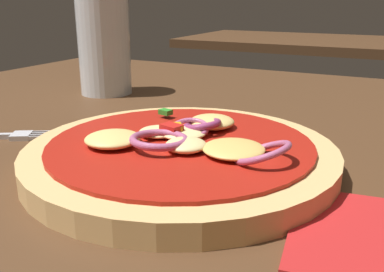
# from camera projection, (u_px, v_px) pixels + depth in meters

# --- Properties ---
(dining_table) EXTENTS (1.12, 0.94, 0.03)m
(dining_table) POSITION_uv_depth(u_px,v_px,m) (238.00, 180.00, 0.35)
(dining_table) COLOR #4C301C
(dining_table) RESTS_ON ground
(pizza) EXTENTS (0.25, 0.25, 0.04)m
(pizza) POSITION_uv_depth(u_px,v_px,m) (181.00, 153.00, 0.34)
(pizza) COLOR tan
(pizza) RESTS_ON dining_table
(beer_glass) EXTENTS (0.07, 0.07, 0.13)m
(beer_glass) POSITION_uv_depth(u_px,v_px,m) (105.00, 53.00, 0.60)
(beer_glass) COLOR silver
(beer_glass) RESTS_ON dining_table
(background_table) EXTENTS (0.70, 0.46, 0.03)m
(background_table) POSITION_uv_depth(u_px,v_px,m) (294.00, 42.00, 1.44)
(background_table) COLOR #4C301C
(background_table) RESTS_ON ground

